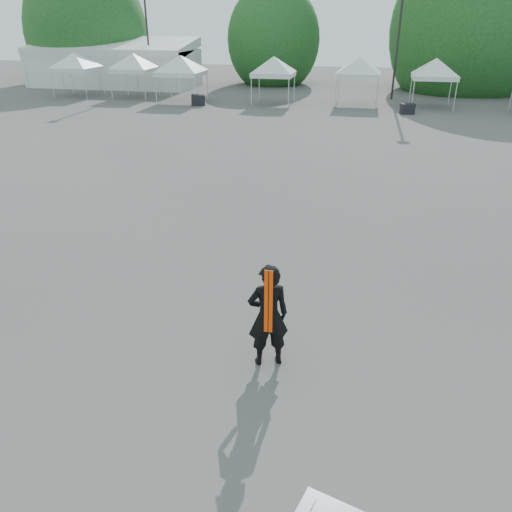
# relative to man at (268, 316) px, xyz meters

# --- Properties ---
(ground) EXTENTS (120.00, 120.00, 0.00)m
(ground) POSITION_rel_man_xyz_m (0.07, 2.61, -1.03)
(ground) COLOR #474442
(ground) RESTS_ON ground
(marquee) EXTENTS (15.00, 6.25, 4.23)m
(marquee) POSITION_rel_man_xyz_m (-21.93, 37.61, 0.94)
(marquee) COLOR silver
(marquee) RESTS_ON ground
(light_pole_west) EXTENTS (0.60, 0.25, 10.30)m
(light_pole_west) POSITION_rel_man_xyz_m (-17.93, 36.61, 4.74)
(light_pole_west) COLOR black
(light_pole_west) RESTS_ON ground
(light_pole_east) EXTENTS (0.60, 0.25, 9.80)m
(light_pole_east) POSITION_rel_man_xyz_m (3.07, 34.61, 4.49)
(light_pole_east) COLOR black
(light_pole_east) RESTS_ON ground
(tree_far_w) EXTENTS (4.80, 4.80, 7.30)m
(tree_far_w) POSITION_rel_man_xyz_m (-25.93, 40.61, 3.51)
(tree_far_w) COLOR #382314
(tree_far_w) RESTS_ON ground
(tree_mid_w) EXTENTS (4.16, 4.16, 6.33)m
(tree_mid_w) POSITION_rel_man_xyz_m (-7.93, 42.61, 2.90)
(tree_mid_w) COLOR #382314
(tree_mid_w) RESTS_ON ground
(tree_mid_e) EXTENTS (5.12, 5.12, 7.79)m
(tree_mid_e) POSITION_rel_man_xyz_m (9.07, 41.61, 3.81)
(tree_mid_e) COLOR #382314
(tree_mid_e) RESTS_ON ground
(tent_a) EXTENTS (4.33, 4.33, 3.88)m
(tent_a) POSITION_rel_man_xyz_m (-21.83, 30.99, 2.03)
(tent_a) COLOR silver
(tent_a) RESTS_ON ground
(tent_b) EXTENTS (4.24, 4.24, 3.88)m
(tent_b) POSITION_rel_man_xyz_m (-17.00, 31.33, 2.03)
(tent_b) COLOR silver
(tent_b) RESTS_ON ground
(tent_c) EXTENTS (4.53, 4.53, 3.88)m
(tent_c) POSITION_rel_man_xyz_m (-12.48, 29.75, 2.03)
(tent_c) COLOR silver
(tent_c) RESTS_ON ground
(tent_d) EXTENTS (4.11, 4.11, 3.88)m
(tent_d) POSITION_rel_man_xyz_m (-5.60, 30.32, 2.03)
(tent_d) COLOR silver
(tent_d) RESTS_ON ground
(tent_e) EXTENTS (4.37, 4.37, 3.88)m
(tent_e) POSITION_rel_man_xyz_m (0.44, 31.37, 2.03)
(tent_e) COLOR silver
(tent_e) RESTS_ON ground
(tent_f) EXTENTS (4.20, 4.20, 3.88)m
(tent_f) POSITION_rel_man_xyz_m (5.68, 31.12, 2.03)
(tent_f) COLOR silver
(tent_f) RESTS_ON ground
(man) EXTENTS (0.87, 0.73, 2.05)m
(man) POSITION_rel_man_xyz_m (0.00, 0.00, 0.00)
(man) COLOR black
(man) RESTS_ON ground
(crate_west) EXTENTS (1.15, 1.01, 0.76)m
(crate_west) POSITION_rel_man_xyz_m (-10.86, 28.58, -0.65)
(crate_west) COLOR black
(crate_west) RESTS_ON ground
(crate_mid) EXTENTS (0.99, 0.84, 0.67)m
(crate_mid) POSITION_rel_man_xyz_m (3.94, 28.16, -0.69)
(crate_mid) COLOR black
(crate_mid) RESTS_ON ground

